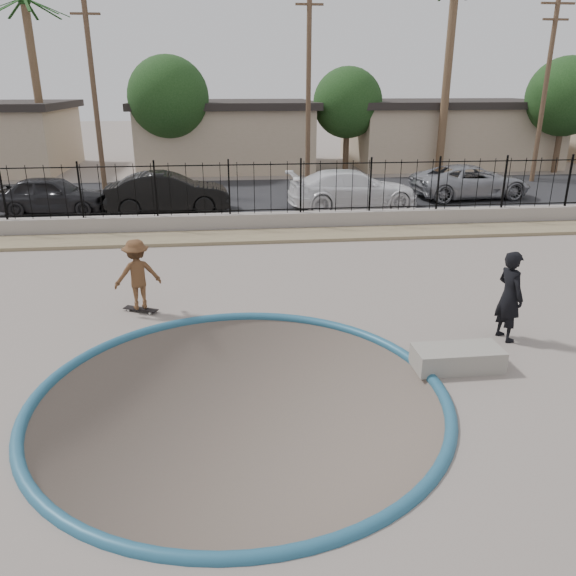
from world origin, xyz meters
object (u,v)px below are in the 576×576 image
(skater, at_px, (138,278))
(car_c, at_px, (353,189))
(videographer, at_px, (510,296))
(car_a, at_px, (53,195))
(concrete_ledge, at_px, (457,358))
(skateboard, at_px, (141,309))
(car_d, at_px, (471,181))
(car_b, at_px, (168,193))

(skater, bearing_deg, car_c, -141.62)
(videographer, relative_size, car_a, 0.43)
(concrete_ledge, distance_m, car_c, 13.86)
(skateboard, distance_m, videographer, 8.01)
(concrete_ledge, height_order, car_d, car_d)
(car_a, bearing_deg, videographer, -132.11)
(skateboard, relative_size, concrete_ledge, 0.52)
(videographer, bearing_deg, car_b, 20.09)
(skater, distance_m, videographer, 7.96)
(car_d, bearing_deg, skateboard, 126.95)
(car_b, relative_size, car_c, 0.90)
(videographer, xyz_separation_m, car_d, (5.37, 14.29, -0.16))
(videographer, relative_size, car_d, 0.35)
(skateboard, bearing_deg, skater, 0.00)
(skater, height_order, car_b, car_b)
(skater, bearing_deg, videographer, 146.52)
(videographer, xyz_separation_m, car_b, (-7.87, 12.69, -0.10))
(skateboard, xyz_separation_m, car_a, (-4.80, 10.79, 0.71))
(skateboard, bearing_deg, car_c, 79.59)
(car_c, bearing_deg, car_d, -77.99)
(car_a, xyz_separation_m, car_d, (17.79, 1.21, -0.00))
(skateboard, height_order, car_d, car_d)
(videographer, height_order, car_b, videographer)
(car_a, bearing_deg, concrete_ledge, -137.97)
(skater, bearing_deg, car_a, -82.80)
(videographer, height_order, concrete_ledge, videographer)
(videographer, relative_size, car_c, 0.35)
(car_b, bearing_deg, car_c, -94.14)
(videographer, bearing_deg, skater, 61.55)
(car_b, bearing_deg, concrete_ledge, -159.24)
(videographer, height_order, car_c, videographer)
(concrete_ledge, height_order, car_b, car_b)
(skater, distance_m, concrete_ledge, 7.07)
(skateboard, relative_size, car_d, 0.16)
(skateboard, xyz_separation_m, concrete_ledge, (6.16, -3.41, 0.14))
(skater, height_order, car_c, skater)
(car_b, xyz_separation_m, car_d, (13.24, 1.60, -0.06))
(concrete_ledge, bearing_deg, videographer, 37.32)
(skater, bearing_deg, concrete_ledge, 134.29)
(car_b, xyz_separation_m, car_c, (7.49, 0.00, -0.01))
(car_d, bearing_deg, car_a, 88.12)
(skateboard, bearing_deg, car_a, 138.41)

